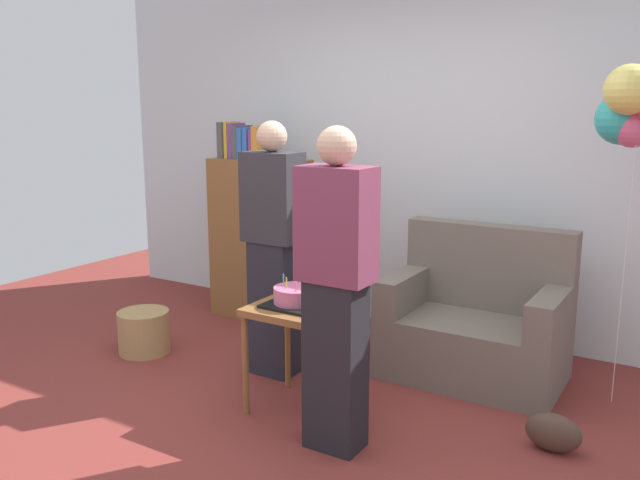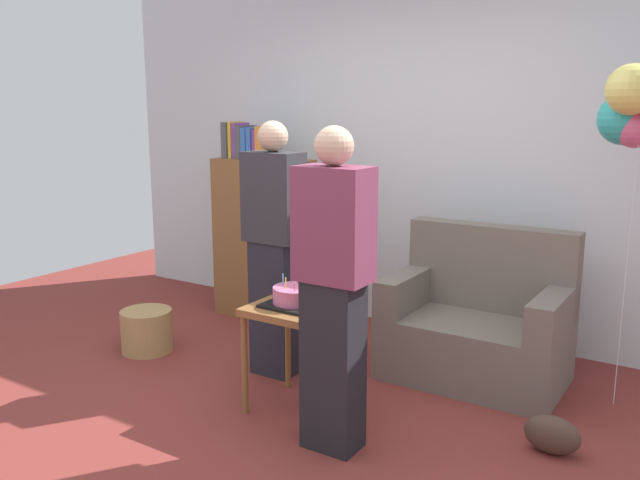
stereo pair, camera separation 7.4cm
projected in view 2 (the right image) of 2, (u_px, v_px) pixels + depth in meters
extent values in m
plane|color=maroon|center=(275.00, 432.00, 3.54)|extent=(8.00, 8.00, 0.00)
cube|color=silver|center=(435.00, 155.00, 4.95)|extent=(6.00, 0.10, 2.70)
cube|color=#6B6056|center=(474.00, 349.00, 4.19)|extent=(1.10, 0.70, 0.40)
cube|color=#6B6056|center=(491.00, 267.00, 4.31)|extent=(1.10, 0.16, 0.56)
cube|color=#6B6056|center=(408.00, 290.00, 4.37)|extent=(0.16, 0.70, 0.24)
cube|color=#6B6056|center=(553.00, 313.00, 3.87)|extent=(0.16, 0.70, 0.24)
cube|color=brown|center=(264.00, 239.00, 5.38)|extent=(0.80, 0.36, 1.30)
cube|color=#4C4C51|center=(232.00, 140.00, 5.38)|extent=(0.05, 0.22, 0.29)
cube|color=gold|center=(236.00, 140.00, 5.36)|extent=(0.03, 0.18, 0.29)
cube|color=#7F3D93|center=(241.00, 140.00, 5.33)|extent=(0.05, 0.18, 0.28)
cube|color=#4C4C51|center=(246.00, 142.00, 5.31)|extent=(0.05, 0.22, 0.26)
cube|color=#3366B7|center=(251.00, 143.00, 5.28)|extent=(0.05, 0.23, 0.25)
cube|color=#3366B7|center=(256.00, 143.00, 5.25)|extent=(0.04, 0.22, 0.25)
cube|color=#7F3D93|center=(261.00, 144.00, 5.23)|extent=(0.03, 0.19, 0.23)
cube|color=orange|center=(266.00, 143.00, 5.20)|extent=(0.05, 0.22, 0.26)
cube|color=brown|center=(296.00, 309.00, 3.71)|extent=(0.48, 0.48, 0.04)
cylinder|color=brown|center=(245.00, 365.00, 3.71)|extent=(0.04, 0.04, 0.58)
cylinder|color=brown|center=(307.00, 381.00, 3.49)|extent=(0.04, 0.04, 0.58)
cylinder|color=brown|center=(288.00, 342.00, 4.05)|extent=(0.04, 0.04, 0.58)
cylinder|color=brown|center=(347.00, 356.00, 3.83)|extent=(0.04, 0.04, 0.58)
cube|color=black|center=(296.00, 304.00, 3.70)|extent=(0.32, 0.32, 0.02)
cylinder|color=#D66B93|center=(296.00, 295.00, 3.69)|extent=(0.26, 0.26, 0.09)
cylinder|color=#EA668C|center=(309.00, 285.00, 3.64)|extent=(0.01, 0.01, 0.05)
cylinder|color=#F2CC4C|center=(307.00, 281.00, 3.72)|extent=(0.01, 0.01, 0.05)
cylinder|color=#EA668C|center=(298.00, 278.00, 3.75)|extent=(0.01, 0.01, 0.06)
cylinder|color=#66B2E5|center=(283.00, 279.00, 3.72)|extent=(0.01, 0.01, 0.06)
cylinder|color=#F2CC4C|center=(286.00, 283.00, 3.65)|extent=(0.01, 0.01, 0.06)
cylinder|color=#EA668C|center=(295.00, 287.00, 3.59)|extent=(0.01, 0.01, 0.05)
cube|color=#23232D|center=(275.00, 308.00, 4.25)|extent=(0.28, 0.20, 0.88)
cube|color=#2D2D33|center=(274.00, 197.00, 4.10)|extent=(0.36, 0.22, 0.56)
sphere|color=#D1A889|center=(273.00, 136.00, 4.03)|extent=(0.19, 0.19, 0.19)
cube|color=black|center=(333.00, 365.00, 3.31)|extent=(0.28, 0.20, 0.88)
cube|color=#75334C|center=(334.00, 224.00, 3.16)|extent=(0.36, 0.22, 0.56)
sphere|color=#D1A889|center=(334.00, 146.00, 3.09)|extent=(0.19, 0.19, 0.19)
cylinder|color=#A88451|center=(147.00, 331.00, 4.68)|extent=(0.36, 0.36, 0.30)
ellipsoid|color=#473328|center=(552.00, 435.00, 3.31)|extent=(0.28, 0.14, 0.20)
cylinder|color=silver|center=(626.00, 268.00, 3.70)|extent=(0.00, 0.00, 1.65)
sphere|color=#2DADA8|center=(625.00, 119.00, 3.65)|extent=(0.29, 0.29, 0.29)
sphere|color=#E5D666|center=(632.00, 89.00, 3.46)|extent=(0.27, 0.27, 0.27)
sphere|color=#D65B84|center=(636.00, 126.00, 3.61)|extent=(0.24, 0.24, 0.24)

